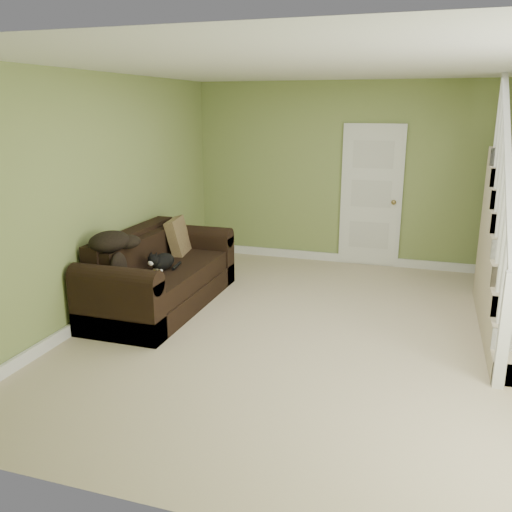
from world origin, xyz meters
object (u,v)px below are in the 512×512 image
Objects in this scene: sofa at (159,278)px; cat at (162,262)px; side_table at (179,256)px; banana at (152,273)px.

cat is at bearing -48.88° from sofa.
banana is at bearing -75.60° from side_table.
cat is 0.22m from banana.
side_table reaches higher than banana.
cat reaches higher than banana.
cat is (0.11, -0.13, 0.24)m from sofa.
side_table is 1.51× the size of cat.
side_table is 1.29m from cat.
sofa is at bearing 138.44° from cat.
side_table is 1.48m from banana.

